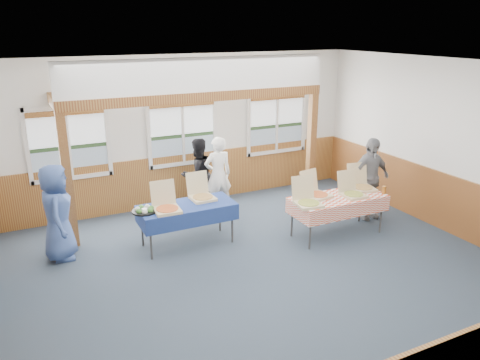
# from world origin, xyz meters

# --- Properties ---
(floor) EXTENTS (8.00, 8.00, 0.00)m
(floor) POSITION_xyz_m (0.00, 0.00, 0.00)
(floor) COLOR #252F3D
(floor) RESTS_ON ground
(ceiling) EXTENTS (8.00, 8.00, 0.00)m
(ceiling) POSITION_xyz_m (0.00, 0.00, 3.20)
(ceiling) COLOR white
(ceiling) RESTS_ON wall_back
(wall_back) EXTENTS (8.00, 0.00, 8.00)m
(wall_back) POSITION_xyz_m (0.00, 3.50, 1.60)
(wall_back) COLOR silver
(wall_back) RESTS_ON floor
(wall_front) EXTENTS (8.00, 0.00, 8.00)m
(wall_front) POSITION_xyz_m (0.00, -3.50, 1.60)
(wall_front) COLOR silver
(wall_front) RESTS_ON floor
(wall_right) EXTENTS (0.00, 8.00, 8.00)m
(wall_right) POSITION_xyz_m (4.00, 0.00, 1.60)
(wall_right) COLOR silver
(wall_right) RESTS_ON floor
(wainscot_back) EXTENTS (7.98, 0.05, 1.10)m
(wainscot_back) POSITION_xyz_m (0.00, 3.48, 0.55)
(wainscot_back) COLOR brown
(wainscot_back) RESTS_ON floor
(wainscot_right) EXTENTS (0.05, 6.98, 1.10)m
(wainscot_right) POSITION_xyz_m (3.98, 0.00, 0.55)
(wainscot_right) COLOR brown
(wainscot_right) RESTS_ON floor
(window_left) EXTENTS (1.56, 0.10, 1.46)m
(window_left) POSITION_xyz_m (-2.30, 3.46, 1.68)
(window_left) COLOR silver
(window_left) RESTS_ON wall_back
(window_mid) EXTENTS (1.56, 0.10, 1.46)m
(window_mid) POSITION_xyz_m (0.00, 3.46, 1.68)
(window_mid) COLOR silver
(window_mid) RESTS_ON wall_back
(window_right) EXTENTS (1.56, 0.10, 1.46)m
(window_right) POSITION_xyz_m (2.30, 3.46, 1.68)
(window_right) COLOR silver
(window_right) RESTS_ON wall_back
(post_left) EXTENTS (0.15, 0.15, 2.40)m
(post_left) POSITION_xyz_m (-2.50, 2.30, 1.20)
(post_left) COLOR #5D2B14
(post_left) RESTS_ON floor
(post_right) EXTENTS (0.15, 0.15, 2.40)m
(post_right) POSITION_xyz_m (2.50, 2.30, 1.20)
(post_right) COLOR #5D2B14
(post_right) RESTS_ON floor
(cross_beam) EXTENTS (5.15, 0.18, 0.18)m
(cross_beam) POSITION_xyz_m (0.00, 2.30, 2.49)
(cross_beam) COLOR #5D2B14
(cross_beam) RESTS_ON post_left
(table_left) EXTENTS (1.80, 1.15, 0.76)m
(table_left) POSITION_xyz_m (-0.67, 1.45, 0.69)
(table_left) COLOR #373737
(table_left) RESTS_ON floor
(table_right) EXTENTS (1.94, 1.51, 0.76)m
(table_right) POSITION_xyz_m (1.98, 0.62, 0.70)
(table_right) COLOR #373737
(table_right) RESTS_ON floor
(pizza_box_a) EXTENTS (0.45, 0.54, 0.47)m
(pizza_box_a) POSITION_xyz_m (-1.06, 1.34, 0.83)
(pizza_box_a) COLOR beige
(pizza_box_a) RESTS_ON table_left
(pizza_box_b) EXTENTS (0.42, 0.51, 0.45)m
(pizza_box_b) POSITION_xyz_m (-0.32, 1.61, 0.82)
(pizza_box_b) COLOR beige
(pizza_box_b) RESTS_ON table_left
(pizza_box_c) EXTENTS (0.49, 0.57, 0.46)m
(pizza_box_c) POSITION_xyz_m (1.24, 0.53, 0.83)
(pizza_box_c) COLOR beige
(pizza_box_c) RESTS_ON table_right
(pizza_box_d) EXTENTS (0.50, 0.57, 0.45)m
(pizza_box_d) POSITION_xyz_m (1.62, 0.82, 0.82)
(pizza_box_d) COLOR beige
(pizza_box_d) RESTS_ON table_right
(pizza_box_e) EXTENTS (0.42, 0.50, 0.43)m
(pizza_box_e) POSITION_xyz_m (2.23, 0.55, 0.82)
(pizza_box_e) COLOR beige
(pizza_box_e) RESTS_ON table_right
(pizza_box_f) EXTENTS (0.50, 0.57, 0.46)m
(pizza_box_f) POSITION_xyz_m (2.64, 0.77, 0.83)
(pizza_box_f) COLOR beige
(pizza_box_f) RESTS_ON table_right
(veggie_tray) EXTENTS (0.43, 0.43, 0.10)m
(veggie_tray) POSITION_xyz_m (-1.42, 1.45, 0.79)
(veggie_tray) COLOR black
(veggie_tray) RESTS_ON table_left
(drink_glass) EXTENTS (0.07, 0.07, 0.15)m
(drink_glass) POSITION_xyz_m (2.83, 0.37, 0.83)
(drink_glass) COLOR #A15A1A
(drink_glass) RESTS_ON table_right
(woman_white) EXTENTS (0.59, 0.39, 1.62)m
(woman_white) POSITION_xyz_m (0.45, 2.65, 0.81)
(woman_white) COLOR white
(woman_white) RESTS_ON floor
(woman_black) EXTENTS (0.83, 0.70, 1.54)m
(woman_black) POSITION_xyz_m (0.13, 2.97, 0.77)
(woman_black) COLOR black
(woman_black) RESTS_ON floor
(man_blue) EXTENTS (0.63, 0.87, 1.64)m
(man_blue) POSITION_xyz_m (-2.76, 1.90, 0.82)
(man_blue) COLOR #3C5696
(man_blue) RESTS_ON floor
(person_grey) EXTENTS (0.98, 0.42, 1.67)m
(person_grey) POSITION_xyz_m (3.04, 1.02, 0.83)
(person_grey) COLOR gray
(person_grey) RESTS_ON floor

